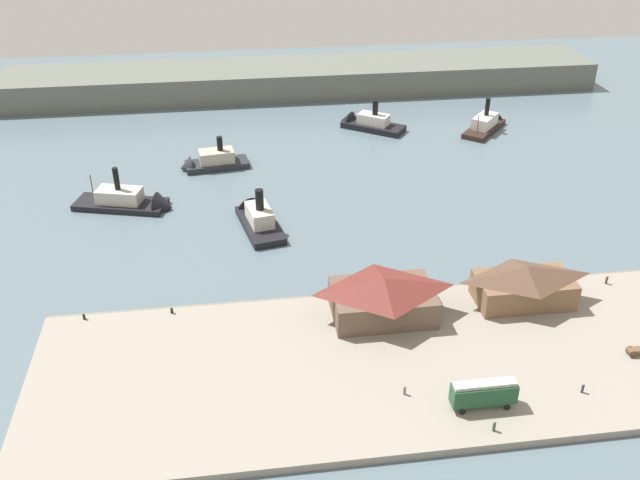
{
  "coord_description": "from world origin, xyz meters",
  "views": [
    {
      "loc": [
        -23.68,
        -100.65,
        68.58
      ],
      "look_at": [
        -7.84,
        13.51,
        2.0
      ],
      "focal_mm": 39.33,
      "sensor_mm": 36.0,
      "label": 1
    }
  ],
  "objects": [
    {
      "name": "ground_plane",
      "position": [
        0.0,
        0.0,
        0.0
      ],
      "size": [
        320.0,
        320.0,
        0.0
      ],
      "primitive_type": "plane",
      "color": "slate"
    },
    {
      "name": "ferry_approaching_west",
      "position": [
        -19.1,
        25.45,
        1.56
      ],
      "size": [
        9.55,
        18.93,
        11.06
      ],
      "color": "black",
      "rests_on": "ground"
    },
    {
      "name": "far_headland",
      "position": [
        0.0,
        110.0,
        4.0
      ],
      "size": [
        180.0,
        24.0,
        8.0
      ],
      "primitive_type": "cube",
      "color": "#60665B",
      "rests_on": "ground"
    },
    {
      "name": "pedestrian_standing_center",
      "position": [
        7.98,
        -37.64,
        1.95
      ],
      "size": [
        0.41,
        0.41,
        1.65
      ],
      "color": "#3D4C42",
      "rests_on": "quay_promenade"
    },
    {
      "name": "mooring_post_center_east",
      "position": [
        -34.81,
        -5.38,
        1.65
      ],
      "size": [
        0.44,
        0.44,
        0.9
      ],
      "primitive_type": "cylinder",
      "color": "black",
      "rests_on": "quay_promenade"
    },
    {
      "name": "ferry_outer_harbor",
      "position": [
        -44.57,
        35.94,
        1.33
      ],
      "size": [
        22.06,
        12.09,
        11.58
      ],
      "color": "black",
      "rests_on": "ground"
    },
    {
      "name": "ferry_shed_east_terminal",
      "position": [
        -0.96,
        -10.39,
        4.72
      ],
      "size": [
        16.59,
        11.23,
        6.94
      ],
      "color": "brown",
      "rests_on": "quay_promenade"
    },
    {
      "name": "quay_promenade",
      "position": [
        0.0,
        -22.0,
        0.6
      ],
      "size": [
        110.0,
        36.0,
        1.2
      ],
      "primitive_type": "cube",
      "color": "gray",
      "rests_on": "ground"
    },
    {
      "name": "pedestrian_walking_east",
      "position": [
        22.77,
        -32.33,
        1.91
      ],
      "size": [
        0.39,
        0.39,
        1.56
      ],
      "color": "#33384C",
      "rests_on": "quay_promenade"
    },
    {
      "name": "ferry_near_quay",
      "position": [
        13.2,
        75.45,
        1.43
      ],
      "size": [
        18.26,
        15.76,
        10.38
      ],
      "color": "black",
      "rests_on": "ground"
    },
    {
      "name": "ferry_moored_west",
      "position": [
        45.56,
        70.35,
        1.51
      ],
      "size": [
        16.31,
        17.56,
        10.91
      ],
      "color": "black",
      "rests_on": "ground"
    },
    {
      "name": "ferry_departing_north",
      "position": [
        -28.7,
        54.57,
        1.53
      ],
      "size": [
        16.68,
        7.94,
        9.69
      ],
      "color": "#23282D",
      "rests_on": "ground"
    },
    {
      "name": "seawall_edge",
      "position": [
        0.0,
        -3.6,
        0.5
      ],
      "size": [
        110.0,
        0.8,
        1.0
      ],
      "primitive_type": "cube",
      "color": "slate",
      "rests_on": "ground"
    },
    {
      "name": "pedestrian_near_west_shed",
      "position": [
        -1.91,
        -29.31,
        1.89
      ],
      "size": [
        0.38,
        0.38,
        1.52
      ],
      "color": "#6B5B4C",
      "rests_on": "quay_promenade"
    },
    {
      "name": "ferry_shed_west_terminal",
      "position": [
        22.95,
        -9.92,
        4.67
      ],
      "size": [
        16.09,
        8.73,
        6.84
      ],
      "color": "brown",
      "rests_on": "quay_promenade"
    },
    {
      "name": "mooring_post_center_west",
      "position": [
        -48.73,
        -5.13,
        1.65
      ],
      "size": [
        0.44,
        0.44,
        0.9
      ],
      "primitive_type": "cylinder",
      "color": "black",
      "rests_on": "quay_promenade"
    },
    {
      "name": "pedestrian_near_cart",
      "position": [
        39.49,
        -6.93,
        1.95
      ],
      "size": [
        0.41,
        0.41,
        1.65
      ],
      "color": "#4C3D33",
      "rests_on": "quay_promenade"
    },
    {
      "name": "street_tram",
      "position": [
        7.97,
        -33.08,
        3.68
      ],
      "size": [
        8.94,
        2.43,
        4.24
      ],
      "color": "#1E4C2D",
      "rests_on": "quay_promenade"
    }
  ]
}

